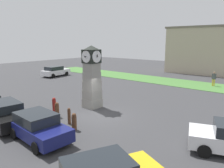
% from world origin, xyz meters
% --- Properties ---
extents(ground_plane, '(86.91, 86.91, 0.00)m').
position_xyz_m(ground_plane, '(0.00, 0.00, 0.00)').
color(ground_plane, '#38383A').
extents(clock_tower, '(1.51, 1.57, 5.04)m').
position_xyz_m(clock_tower, '(-1.75, 1.20, 2.48)').
color(clock_tower, gray).
rests_on(clock_tower, ground_plane).
extents(bollard_near_tower, '(0.30, 0.30, 1.07)m').
position_xyz_m(bollard_near_tower, '(0.78, -2.82, 0.54)').
color(bollard_near_tower, brown).
rests_on(bollard_near_tower, ground_plane).
extents(bollard_mid_row, '(0.21, 0.21, 1.10)m').
position_xyz_m(bollard_mid_row, '(-0.22, -2.40, 0.56)').
color(bollard_mid_row, brown).
rests_on(bollard_mid_row, ground_plane).
extents(bollard_far_row, '(0.29, 0.29, 1.09)m').
position_xyz_m(bollard_far_row, '(-1.95, -2.12, 0.55)').
color(bollard_far_row, brown).
rests_on(bollard_far_row, ground_plane).
extents(bollard_end_row, '(0.28, 0.28, 1.09)m').
position_xyz_m(bollard_end_row, '(-3.20, -1.49, 0.55)').
color(bollard_end_row, maroon).
rests_on(bollard_end_row, ground_plane).
extents(car_near_tower, '(4.54, 2.39, 1.52)m').
position_xyz_m(car_near_tower, '(-3.20, -5.21, 0.78)').
color(car_near_tower, black).
rests_on(car_near_tower, ground_plane).
extents(car_by_building, '(4.07, 2.09, 1.52)m').
position_xyz_m(car_by_building, '(0.40, -4.99, 0.77)').
color(car_by_building, navy).
rests_on(car_by_building, ground_plane).
extents(car_silver_hatch, '(2.31, 4.59, 1.55)m').
position_xyz_m(car_silver_hatch, '(-17.54, 8.73, 0.79)').
color(car_silver_hatch, silver).
rests_on(car_silver_hatch, ground_plane).
extents(pedestrian_near_bench, '(0.45, 0.34, 1.76)m').
position_xyz_m(pedestrian_near_bench, '(3.29, 16.60, 1.01)').
color(pedestrian_near_bench, gold).
rests_on(pedestrian_near_bench, ground_plane).
extents(warehouse_blue_far, '(14.28, 6.80, 7.71)m').
position_xyz_m(warehouse_blue_far, '(-0.12, 27.06, 3.86)').
color(warehouse_blue_far, '#B7A88E').
rests_on(warehouse_blue_far, ground_plane).
extents(grass_verge_far, '(52.14, 5.25, 0.04)m').
position_xyz_m(grass_verge_far, '(1.48, 15.93, 0.02)').
color(grass_verge_far, '#477A38').
rests_on(grass_verge_far, ground_plane).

